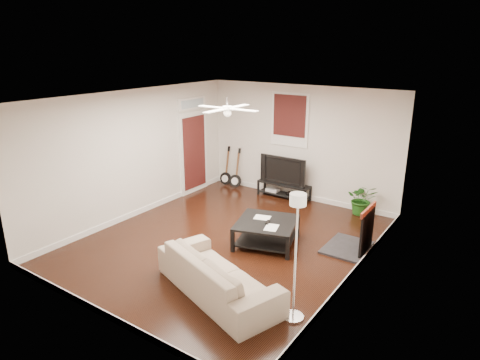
# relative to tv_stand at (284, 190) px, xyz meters

# --- Properties ---
(room) EXTENTS (5.01, 6.01, 2.81)m
(room) POSITION_rel_tv_stand_xyz_m (0.29, -2.78, 1.21)
(room) COLOR black
(room) RESTS_ON ground
(brick_accent) EXTENTS (0.02, 2.20, 2.80)m
(brick_accent) POSITION_rel_tv_stand_xyz_m (2.78, -1.78, 1.21)
(brick_accent) COLOR #AD4F38
(brick_accent) RESTS_ON floor
(fireplace) EXTENTS (0.80, 1.10, 0.92)m
(fireplace) POSITION_rel_tv_stand_xyz_m (2.49, -1.78, 0.27)
(fireplace) COLOR black
(fireplace) RESTS_ON floor
(window_back) EXTENTS (1.00, 0.06, 1.30)m
(window_back) POSITION_rel_tv_stand_xyz_m (-0.01, 0.19, 1.76)
(window_back) COLOR #35100E
(window_back) RESTS_ON wall_back
(door_left) EXTENTS (0.08, 1.00, 2.50)m
(door_left) POSITION_rel_tv_stand_xyz_m (-2.17, -0.88, 1.06)
(door_left) COLOR white
(door_left) RESTS_ON wall_left
(tv_stand) EXTENTS (1.36, 0.36, 0.38)m
(tv_stand) POSITION_rel_tv_stand_xyz_m (0.00, 0.00, 0.00)
(tv_stand) COLOR black
(tv_stand) RESTS_ON floor
(tv) EXTENTS (1.22, 0.16, 0.70)m
(tv) POSITION_rel_tv_stand_xyz_m (0.00, 0.02, 0.54)
(tv) COLOR black
(tv) RESTS_ON tv_stand
(coffee_table) EXTENTS (1.38, 1.38, 0.46)m
(coffee_table) POSITION_rel_tv_stand_xyz_m (0.97, -2.46, 0.04)
(coffee_table) COLOR black
(coffee_table) RESTS_ON floor
(sofa) EXTENTS (2.46, 1.60, 0.67)m
(sofa) POSITION_rel_tv_stand_xyz_m (1.24, -4.37, 0.14)
(sofa) COLOR tan
(sofa) RESTS_ON floor
(floor_lamp) EXTENTS (0.39, 0.39, 1.87)m
(floor_lamp) POSITION_rel_tv_stand_xyz_m (2.49, -4.27, 0.75)
(floor_lamp) COLOR white
(floor_lamp) RESTS_ON floor
(potted_plant) EXTENTS (0.81, 0.77, 0.72)m
(potted_plant) POSITION_rel_tv_stand_xyz_m (1.98, 0.04, 0.17)
(potted_plant) COLOR #1F5819
(potted_plant) RESTS_ON floor
(guitar_left) EXTENTS (0.35, 0.26, 1.08)m
(guitar_left) POSITION_rel_tv_stand_xyz_m (-1.80, -0.03, 0.35)
(guitar_left) COLOR black
(guitar_left) RESTS_ON floor
(guitar_right) EXTENTS (0.37, 0.29, 1.08)m
(guitar_right) POSITION_rel_tv_stand_xyz_m (-1.45, -0.06, 0.35)
(guitar_right) COLOR black
(guitar_right) RESTS_ON floor
(ceiling_fan) EXTENTS (1.24, 1.24, 0.32)m
(ceiling_fan) POSITION_rel_tv_stand_xyz_m (0.29, -2.78, 2.41)
(ceiling_fan) COLOR white
(ceiling_fan) RESTS_ON ceiling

